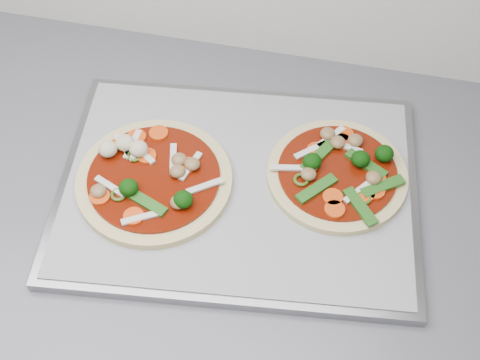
# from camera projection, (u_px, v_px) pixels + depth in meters

# --- Properties ---
(countertop) EXTENTS (3.60, 0.60, 0.04)m
(countertop) POSITION_uv_depth(u_px,v_px,m) (419.00, 256.00, 0.82)
(countertop) COLOR #595A60
(countertop) RESTS_ON base_cabinet
(baking_tray) EXTENTS (0.49, 0.38, 0.01)m
(baking_tray) POSITION_uv_depth(u_px,v_px,m) (238.00, 187.00, 0.85)
(baking_tray) COLOR gray
(baking_tray) RESTS_ON countertop
(parchment) EXTENTS (0.46, 0.36, 0.00)m
(parchment) POSITION_uv_depth(u_px,v_px,m) (238.00, 184.00, 0.84)
(parchment) COLOR #939398
(parchment) RESTS_ON baking_tray
(pizza_left) EXTENTS (0.20, 0.20, 0.03)m
(pizza_left) POSITION_uv_depth(u_px,v_px,m) (152.00, 178.00, 0.84)
(pizza_left) COLOR tan
(pizza_left) RESTS_ON parchment
(pizza_right) EXTENTS (0.19, 0.19, 0.03)m
(pizza_right) POSITION_uv_depth(u_px,v_px,m) (339.00, 172.00, 0.84)
(pizza_right) COLOR tan
(pizza_right) RESTS_ON parchment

